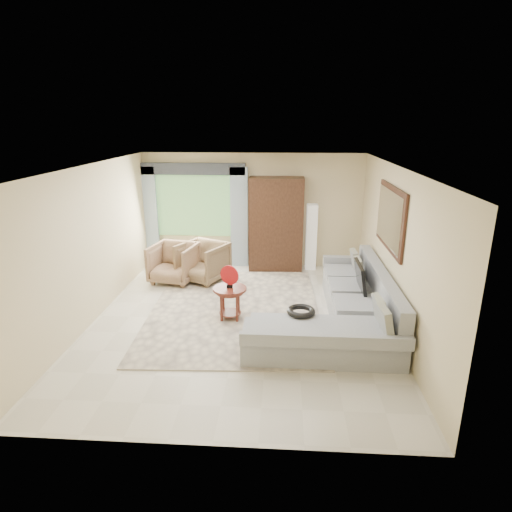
# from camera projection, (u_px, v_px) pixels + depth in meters

# --- Properties ---
(ground) EXTENTS (6.00, 6.00, 0.00)m
(ground) POSITION_uv_depth(u_px,v_px,m) (240.00, 320.00, 7.37)
(ground) COLOR silver
(ground) RESTS_ON ground
(area_rug) EXTENTS (3.17, 4.12, 0.02)m
(area_rug) POSITION_uv_depth(u_px,v_px,m) (235.00, 309.00, 7.75)
(area_rug) COLOR beige
(area_rug) RESTS_ON ground
(sectional_sofa) EXTENTS (2.30, 3.46, 0.90)m
(sectional_sofa) POSITION_uv_depth(u_px,v_px,m) (347.00, 312.00, 7.00)
(sectional_sofa) COLOR #A3A5AB
(sectional_sofa) RESTS_ON ground
(tv_screen) EXTENTS (0.14, 0.74, 0.48)m
(tv_screen) POSITION_uv_depth(u_px,v_px,m) (360.00, 277.00, 7.33)
(tv_screen) COLOR black
(tv_screen) RESTS_ON sectional_sofa
(garden_hose) EXTENTS (0.43, 0.43, 0.09)m
(garden_hose) POSITION_uv_depth(u_px,v_px,m) (301.00, 311.00, 6.42)
(garden_hose) COLOR black
(garden_hose) RESTS_ON sectional_sofa
(coffee_table) EXTENTS (0.57, 0.57, 0.57)m
(coffee_table) POSITION_uv_depth(u_px,v_px,m) (230.00, 303.00, 7.32)
(coffee_table) COLOR #4A1B13
(coffee_table) RESTS_ON ground
(red_disc) EXTENTS (0.32, 0.15, 0.34)m
(red_disc) POSITION_uv_depth(u_px,v_px,m) (229.00, 275.00, 7.17)
(red_disc) COLOR #AF1115
(red_disc) RESTS_ON coffee_table
(armchair_left) EXTENTS (1.04, 1.06, 0.82)m
(armchair_left) POSITION_uv_depth(u_px,v_px,m) (174.00, 263.00, 9.01)
(armchair_left) COLOR #966A52
(armchair_left) RESTS_ON ground
(armchair_right) EXTENTS (1.20, 1.22, 0.83)m
(armchair_right) POSITION_uv_depth(u_px,v_px,m) (203.00, 262.00, 9.07)
(armchair_right) COLOR olive
(armchair_right) RESTS_ON ground
(potted_plant) EXTENTS (0.59, 0.54, 0.54)m
(potted_plant) POSITION_uv_depth(u_px,v_px,m) (169.00, 255.00, 10.00)
(potted_plant) COLOR #999999
(potted_plant) RESTS_ON ground
(armoire) EXTENTS (1.20, 0.55, 2.10)m
(armoire) POSITION_uv_depth(u_px,v_px,m) (276.00, 224.00, 9.60)
(armoire) COLOR black
(armoire) RESTS_ON ground
(floor_lamp) EXTENTS (0.24, 0.24, 1.50)m
(floor_lamp) POSITION_uv_depth(u_px,v_px,m) (311.00, 237.00, 9.70)
(floor_lamp) COLOR silver
(floor_lamp) RESTS_ON ground
(window) EXTENTS (1.80, 0.04, 1.40)m
(window) POSITION_uv_depth(u_px,v_px,m) (194.00, 206.00, 9.85)
(window) COLOR #669E59
(window) RESTS_ON wall_back
(curtain_left) EXTENTS (0.40, 0.08, 2.30)m
(curtain_left) POSITION_uv_depth(u_px,v_px,m) (149.00, 217.00, 9.91)
(curtain_left) COLOR #9EB7CC
(curtain_left) RESTS_ON ground
(curtain_right) EXTENTS (0.40, 0.08, 2.30)m
(curtain_right) POSITION_uv_depth(u_px,v_px,m) (239.00, 218.00, 9.78)
(curtain_right) COLOR #9EB7CC
(curtain_right) RESTS_ON ground
(valance) EXTENTS (2.40, 0.12, 0.26)m
(valance) POSITION_uv_depth(u_px,v_px,m) (192.00, 169.00, 9.53)
(valance) COLOR #1E232D
(valance) RESTS_ON wall_back
(wall_mirror) EXTENTS (0.05, 1.70, 1.05)m
(wall_mirror) POSITION_uv_depth(u_px,v_px,m) (390.00, 218.00, 7.02)
(wall_mirror) COLOR black
(wall_mirror) RESTS_ON wall_right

